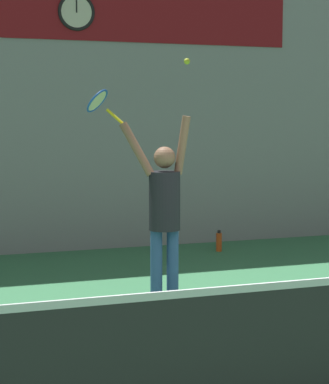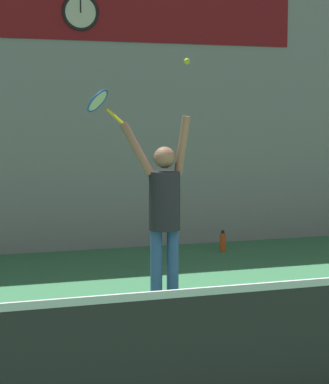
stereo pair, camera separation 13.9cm
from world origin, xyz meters
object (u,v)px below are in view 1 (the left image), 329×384
Objects in this scene: tennis_racket at (99,102)px; tennis_ball at (187,61)px; tennis_player at (164,207)px; water_bottle at (219,242)px; scoreboard_clock at (76,12)px.

tennis_racket is 1.05m from tennis_ball.
tennis_player is at bearing 165.60° from tennis_ball.
water_bottle is (1.74, 2.56, -0.92)m from tennis_player.
scoreboard_clock is 3.50m from tennis_ball.
tennis_racket is (-0.62, 0.37, 1.12)m from tennis_player.
scoreboard_clock is 4.13m from tennis_player.
tennis_ball is at bearing -26.61° from tennis_racket.
scoreboard_clock is at bearing 98.58° from tennis_ball.
tennis_ball is 0.20× the size of water_bottle.
tennis_player is at bearing -124.20° from water_bottle.
tennis_racket is (-0.36, -2.90, -1.39)m from scoreboard_clock.
scoreboard_clock reaches higher than tennis_player.
scoreboard_clock is at bearing 160.31° from water_bottle.
tennis_racket is at bearing -137.20° from water_bottle.
tennis_ball is (0.24, -0.06, 1.55)m from tennis_player.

